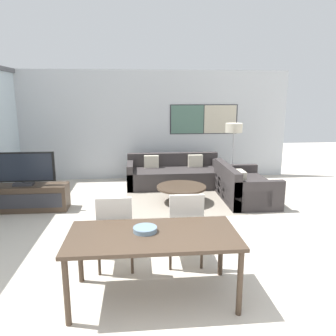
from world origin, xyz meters
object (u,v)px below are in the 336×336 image
Objects in this scene: television at (22,169)px; fruit_bowl at (145,229)px; coffee_table at (181,190)px; dining_chair_centre at (185,227)px; sofa_main at (174,175)px; dining_table at (153,240)px; tv_console at (25,198)px; floor_lamp at (234,132)px; dining_chair_left at (115,231)px; sofa_side at (242,188)px.

television is 3.70m from fruit_bowl.
dining_chair_centre is (-0.29, -2.53, 0.26)m from coffee_table.
dining_table is at bearing -99.15° from sofa_main.
dining_table is 6.94× the size of fruit_bowl.
tv_console is at bearing -176.63° from coffee_table.
dining_table is at bearing -102.91° from coffee_table.
television is 4.71m from floor_lamp.
tv_console is 1.62× the size of dining_chair_left.
dining_chair_left is (-2.47, -2.64, 0.27)m from sofa_side.
fruit_bowl is at bearing -57.35° from dining_chair_left.
dining_chair_left is 0.88m from dining_chair_centre.
television reaches higher than sofa_main.
fruit_bowl reaches higher than coffee_table.
tv_console is at bearing -153.33° from sofa_main.
floor_lamp is at bearing 55.80° from dining_chair_left.
coffee_table is 3.92× the size of fruit_bowl.
sofa_side is (4.34, 0.24, -0.55)m from television.
tv_console is 3.05m from coffee_table.
sofa_side reaches higher than tv_console.
fruit_bowl reaches higher than sofa_side.
television reaches higher than coffee_table.
tv_console reaches higher than coffee_table.
dining_table is 1.82× the size of dining_chair_left.
television is 0.53× the size of sofa_main.
floor_lamp reaches higher than coffee_table.
television reaches higher than fruit_bowl.
coffee_table is at bearing 83.42° from dining_chair_centre.
sofa_main reaches higher than tv_console.
dining_table is 1.18× the size of floor_lamp.
dining_chair_left is (-1.17, -3.92, 0.27)m from sofa_main.
sofa_side is 3.86m from dining_table.
television is (0.00, 0.00, 0.57)m from tv_console.
dining_table is (-0.73, -4.54, 0.41)m from sofa_main.
coffee_table is (3.05, 0.18, -0.55)m from television.
sofa_main is 4.58m from fruit_bowl.
coffee_table is at bearing 65.53° from dining_chair_left.
floor_lamp reaches higher than television.
television is 3.63m from dining_chair_centre.
fruit_bowl is at bearing -104.54° from coffee_table.
sofa_side is 1.58× the size of coffee_table.
tv_console is 0.89× the size of dining_table.
sofa_side is at bearing 3.20° from tv_console.
dining_chair_centre reaches higher than coffee_table.
fruit_bowl is (2.23, -2.95, 0.52)m from tv_console.
fruit_bowl is at bearing -52.88° from tv_console.
floor_lamp is (1.42, 1.24, 1.06)m from coffee_table.
dining_chair_centre is at bearing 148.50° from sofa_side.
dining_table is (-2.03, -3.25, 0.41)m from sofa_side.
coffee_table is 2.16m from floor_lamp.
sofa_side is at bearing 58.05° from dining_table.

